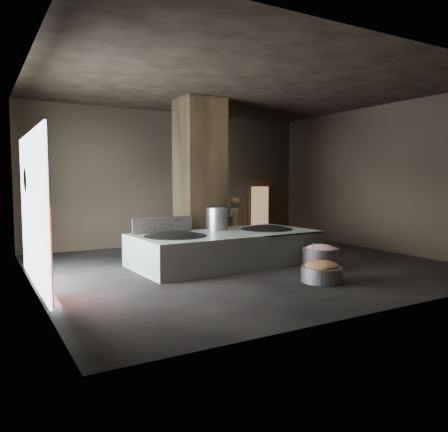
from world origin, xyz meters
TOP-DOWN VIEW (x-y plane):
  - floor at (0.00, 0.00)m, footprint 10.00×9.00m
  - ceiling at (0.00, 0.00)m, footprint 10.00×9.00m
  - back_wall at (0.00, 4.55)m, footprint 10.00×0.10m
  - front_wall at (0.00, -4.55)m, footprint 10.00×0.10m
  - left_wall at (-5.05, 0.00)m, footprint 0.10×9.00m
  - right_wall at (5.05, 0.00)m, footprint 0.10×9.00m
  - pillar at (-0.30, 1.90)m, footprint 1.20×1.20m
  - hearth_platform at (-0.31, 0.40)m, footprint 4.90×2.53m
  - platform_cap at (-0.31, 0.40)m, footprint 4.69×2.25m
  - wok_left at (-1.76, 0.35)m, footprint 1.51×1.51m
  - wok_left_rim at (-1.76, 0.35)m, footprint 1.54×1.54m
  - wok_right at (1.04, 0.45)m, footprint 1.41×1.41m
  - wok_right_rim at (1.04, 0.45)m, footprint 1.44×1.44m
  - stock_pot at (-0.26, 0.95)m, footprint 0.58×0.58m
  - splash_guard at (-1.76, 1.15)m, footprint 1.67×0.15m
  - cook at (1.06, 2.27)m, footprint 0.71×0.67m
  - veg_basin at (0.48, -2.38)m, footprint 1.04×1.04m
  - veg_fill at (0.48, -2.38)m, footprint 0.73×0.73m
  - ladle at (0.33, -2.23)m, footprint 0.23×0.30m
  - meat_basin at (1.50, -1.22)m, footprint 1.19×1.19m
  - meat_fill at (1.50, -1.22)m, footprint 0.75×0.75m
  - doorway_near at (1.20, 4.45)m, footprint 1.18×0.08m
  - doorway_near_glow at (1.08, 4.58)m, footprint 0.88×0.04m
  - doorway_far at (3.60, 4.45)m, footprint 1.18×0.08m
  - doorway_far_glow at (3.39, 4.20)m, footprint 0.76×0.04m
  - left_opening at (-4.95, 0.20)m, footprint 0.04×4.20m
  - pavilion_sliver at (-4.88, -1.10)m, footprint 0.05×0.90m
  - tree_silhouette at (-4.85, 1.30)m, footprint 0.28×1.10m

SIDE VIEW (x-z plane):
  - floor at x=0.00m, z-range -0.10..0.00m
  - veg_basin at x=0.48m, z-range 0.00..0.33m
  - meat_basin at x=1.50m, z-range 0.00..0.50m
  - veg_fill at x=0.48m, z-range 0.24..0.46m
  - hearth_platform at x=-0.31m, z-range 0.00..0.83m
  - meat_fill at x=1.50m, z-range 0.31..0.59m
  - ladle at x=0.33m, z-range 0.24..0.86m
  - wok_left at x=-1.76m, z-range 0.54..0.96m
  - wok_right at x=1.04m, z-range 0.55..0.95m
  - platform_cap at x=-0.31m, z-range 0.80..0.83m
  - wok_left_rim at x=-1.76m, z-range 0.79..0.85m
  - wok_right_rim at x=1.04m, z-range 0.79..0.85m
  - cook at x=1.06m, z-range 0.00..1.64m
  - pavilion_sliver at x=-4.88m, z-range 0.00..1.70m
  - splash_guard at x=-1.76m, z-range 0.82..1.24m
  - doorway_near_glow at x=1.08m, z-range 0.01..2.09m
  - doorway_far_glow at x=3.39m, z-range 0.15..1.95m
  - doorway_near at x=1.20m, z-range -0.09..2.29m
  - doorway_far at x=3.60m, z-range -0.09..2.29m
  - stock_pot at x=-0.26m, z-range 0.82..1.44m
  - left_opening at x=-4.95m, z-range 0.05..3.15m
  - tree_silhouette at x=-4.85m, z-range 1.65..2.75m
  - back_wall at x=0.00m, z-range 0.00..4.50m
  - front_wall at x=0.00m, z-range 0.00..4.50m
  - left_wall at x=-5.05m, z-range 0.00..4.50m
  - right_wall at x=5.05m, z-range 0.00..4.50m
  - pillar at x=-0.30m, z-range 0.00..4.50m
  - ceiling at x=0.00m, z-range 4.50..4.60m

